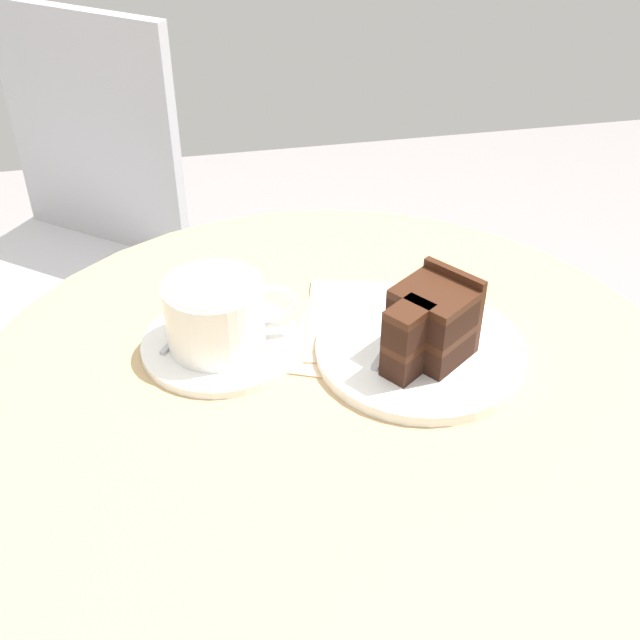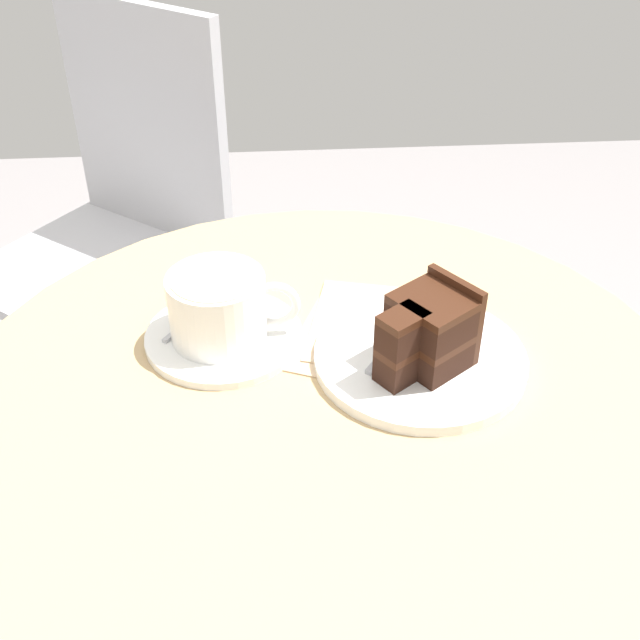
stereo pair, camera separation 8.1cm
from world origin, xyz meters
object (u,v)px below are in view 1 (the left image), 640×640
at_px(saucer, 221,344).
at_px(napkin, 376,328).
at_px(cake_plate, 420,350).
at_px(cafe_chair, 73,227).
at_px(fork, 405,318).
at_px(cake_slice, 430,324).
at_px(coffee_cup, 217,313).
at_px(teaspoon, 196,317).

bearing_deg(saucer, napkin, -0.26).
relative_size(saucer, napkin, 0.76).
xyz_separation_m(saucer, cake_plate, (0.20, -0.05, 0.00)).
xyz_separation_m(cake_plate, cafe_chair, (-0.42, 0.71, -0.20)).
bearing_deg(napkin, cafe_chair, 120.47).
distance_m(cake_plate, fork, 0.05).
bearing_deg(cake_slice, cafe_chair, 120.27).
xyz_separation_m(coffee_cup, teaspoon, (-0.02, 0.05, -0.04)).
xyz_separation_m(saucer, cafe_chair, (-0.22, 0.65, -0.20)).
bearing_deg(napkin, fork, -10.95).
height_order(fork, napkin, fork).
height_order(teaspoon, cafe_chair, cafe_chair).
relative_size(cake_plate, cafe_chair, 0.24).
distance_m(fork, napkin, 0.03).
relative_size(saucer, cake_plate, 0.77).
height_order(coffee_cup, teaspoon, coffee_cup).
bearing_deg(coffee_cup, napkin, 0.86).
distance_m(coffee_cup, cake_plate, 0.21).
height_order(cake_slice, fork, cake_slice).
relative_size(cake_plate, fork, 1.65).
distance_m(saucer, cake_slice, 0.22).
bearing_deg(cake_plate, saucer, 165.13).
height_order(saucer, fork, fork).
height_order(cake_slice, cafe_chair, cafe_chair).
bearing_deg(napkin, saucer, 179.74).
distance_m(coffee_cup, cafe_chair, 0.73).
relative_size(teaspoon, fork, 0.70).
bearing_deg(fork, teaspoon, 111.89).
bearing_deg(fork, cake_slice, -139.62).
bearing_deg(cafe_chair, coffee_cup, -34.40).
height_order(coffee_cup, fork, coffee_cup).
bearing_deg(saucer, teaspoon, 117.39).
bearing_deg(cafe_chair, teaspoon, -34.85).
xyz_separation_m(fork, cafe_chair, (-0.42, 0.66, -0.21)).
relative_size(saucer, teaspoon, 1.80).
height_order(cake_slice, napkin, cake_slice).
distance_m(cake_slice, fork, 0.07).
xyz_separation_m(saucer, cake_slice, (0.20, -0.07, 0.05)).
bearing_deg(coffee_cup, cafe_chair, 108.24).
bearing_deg(cake_slice, cake_plate, 98.72).
bearing_deg(teaspoon, saucer, -118.92).
distance_m(cake_slice, cafe_chair, 0.87).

